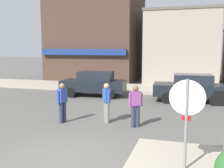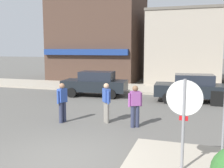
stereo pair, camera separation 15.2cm
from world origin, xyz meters
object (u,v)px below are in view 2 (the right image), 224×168
pedestrian_crossing_far (106,101)px  pedestrian_crossing_near (135,105)px  one_way_sign (224,124)px  pedestrian_kerb_side (62,101)px  stop_sign (184,113)px  parked_car_second (192,88)px  parked_car_nearest (95,83)px

pedestrian_crossing_far → pedestrian_crossing_near: bearing=-13.4°
one_way_sign → pedestrian_kerb_side: (-5.69, 3.22, -0.46)m
pedestrian_crossing_near → pedestrian_kerb_side: same height
stop_sign → parked_car_second: stop_sign is taller
pedestrian_kerb_side → parked_car_nearest: bearing=98.5°
parked_car_second → pedestrian_crossing_far: (-3.24, -5.38, 0.06)m
one_way_sign → pedestrian_kerb_side: size_ratio=1.30×
parked_car_second → pedestrian_crossing_near: bearing=-109.4°
parked_car_nearest → parked_car_second: 5.85m
one_way_sign → parked_car_second: (-0.75, 9.12, -0.52)m
parked_car_nearest → pedestrian_kerb_side: 6.12m
pedestrian_crossing_far → pedestrian_kerb_side: bearing=-163.2°
stop_sign → pedestrian_crossing_far: 4.93m
one_way_sign → pedestrian_crossing_near: 4.42m
parked_car_second → pedestrian_crossing_near: 6.02m
stop_sign → parked_car_second: bearing=89.3°
one_way_sign → parked_car_nearest: 11.39m
pedestrian_kerb_side → one_way_sign: bearing=-29.5°
one_way_sign → pedestrian_crossing_far: (-3.99, 3.73, -0.46)m
parked_car_nearest → pedestrian_crossing_far: pedestrian_crossing_far is taller
parked_car_second → pedestrian_crossing_near: pedestrian_crossing_near is taller
pedestrian_kerb_side → stop_sign: bearing=-33.8°
stop_sign → pedestrian_kerb_side: 5.85m
pedestrian_crossing_near → one_way_sign: bearing=-51.4°
one_way_sign → pedestrian_crossing_far: bearing=136.9°
one_way_sign → parked_car_second: bearing=94.7°
one_way_sign → parked_car_second: one_way_sign is taller
pedestrian_crossing_far → pedestrian_kerb_side: size_ratio=1.00×
parked_car_second → parked_car_nearest: bearing=178.5°
stop_sign → parked_car_nearest: 10.93m
pedestrian_crossing_near → pedestrian_kerb_side: 2.96m
stop_sign → pedestrian_crossing_far: size_ratio=1.43×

